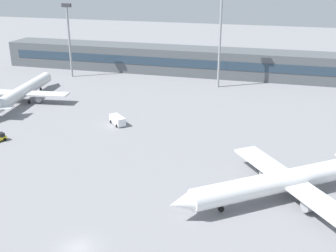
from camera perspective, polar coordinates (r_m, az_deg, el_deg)
name	(u,v)px	position (r m, az deg, el deg)	size (l,w,h in m)	color
ground_plane	(161,138)	(91.79, -0.94, -1.66)	(400.00, 400.00, 0.00)	gray
terminal_building	(210,62)	(146.62, 5.71, 8.72)	(150.92, 12.13, 9.00)	#4C5156
airplane_near	(284,181)	(70.15, 15.63, -7.27)	(33.54, 27.45, 9.90)	white
airplane_mid	(24,91)	(123.42, -19.19, 4.54)	(26.63, 37.93, 9.38)	silver
service_van_white	(118,120)	(100.01, -6.94, 0.81)	(5.15, 5.03, 2.08)	white
floodlight_tower_west	(220,35)	(129.10, 7.17, 12.32)	(3.20, 0.80, 28.46)	gray
floodlight_tower_east	(69,35)	(145.45, -13.44, 12.04)	(3.20, 0.80, 24.33)	gray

